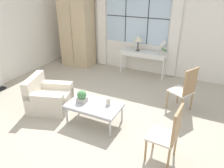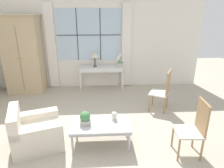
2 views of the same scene
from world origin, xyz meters
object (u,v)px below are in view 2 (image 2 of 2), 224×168
console_table (101,69)px  table_lamp (95,55)px  side_chair_wooden (164,89)px  potted_orchid (119,61)px  accent_chair_wooden (195,126)px  pillar_candle (114,116)px  armoire (23,55)px  potted_plant_small (85,118)px  armchair_upholstered (36,133)px  coffee_table (101,125)px

console_table → table_lamp: bearing=176.7°
table_lamp → side_chair_wooden: 2.44m
potted_orchid → side_chair_wooden: size_ratio=0.39×
accent_chair_wooden → pillar_candle: 1.43m
armoire → potted_plant_small: armoire is taller
console_table → armchair_upholstered: size_ratio=1.33×
armoire → table_lamp: bearing=3.0°
accent_chair_wooden → potted_plant_small: accent_chair_wooden is taller
potted_orchid → coffee_table: bearing=-101.7°
armoire → armchair_upholstered: 3.13m
table_lamp → armchair_upholstered: 3.21m
coffee_table → pillar_candle: (0.26, 0.12, 0.11)m
side_chair_wooden → pillar_candle: (-1.30, -1.15, -0.08)m
armchair_upholstered → accent_chair_wooden: (2.80, -0.41, 0.30)m
side_chair_wooden → table_lamp: bearing=136.2°
armchair_upholstered → coffee_table: bearing=-0.7°
console_table → pillar_candle: size_ratio=8.86×
table_lamp → potted_orchid: size_ratio=1.17×
table_lamp → coffee_table: (0.16, -2.93, -0.72)m
potted_orchid → side_chair_wooden: (0.96, -1.63, -0.32)m
potted_orchid → armchair_upholstered: bearing=-122.0°
side_chair_wooden → coffee_table: bearing=-140.8°
coffee_table → potted_plant_small: size_ratio=4.34×
potted_plant_small → accent_chair_wooden: bearing=-11.6°
accent_chair_wooden → potted_plant_small: (-1.87, 0.38, -0.01)m
console_table → accent_chair_wooden: bearing=-64.9°
potted_plant_small → coffee_table: bearing=2.0°
armchair_upholstered → potted_plant_small: bearing=-1.6°
potted_orchid → potted_plant_small: size_ratio=1.61×
coffee_table → potted_plant_small: bearing=-178.0°
side_chair_wooden → pillar_candle: side_chair_wooden is taller
armoire → side_chair_wooden: size_ratio=2.20×
coffee_table → console_table: bearing=89.1°
table_lamp → side_chair_wooden: bearing=-43.8°
console_table → potted_plant_small: (-0.32, -2.93, -0.10)m
armoire → table_lamp: 2.13m
side_chair_wooden → potted_plant_small: 2.25m
armoire → coffee_table: size_ratio=2.10×
console_table → pillar_candle: 2.81m
table_lamp → potted_plant_small: bearing=-92.4°
potted_orchid → potted_plant_small: (-0.88, -2.92, -0.35)m
table_lamp → accent_chair_wooden: (1.75, -3.32, -0.54)m
potted_orchid → accent_chair_wooden: size_ratio=0.40×
potted_plant_small → armchair_upholstered: bearing=178.4°
coffee_table → armoire: bearing=129.0°
table_lamp → armchair_upholstered: bearing=-109.9°
armoire → console_table: (2.33, 0.10, -0.51)m
console_table → potted_plant_small: console_table is taller
table_lamp → pillar_candle: bearing=-81.5°
potted_orchid → potted_plant_small: potted_orchid is taller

